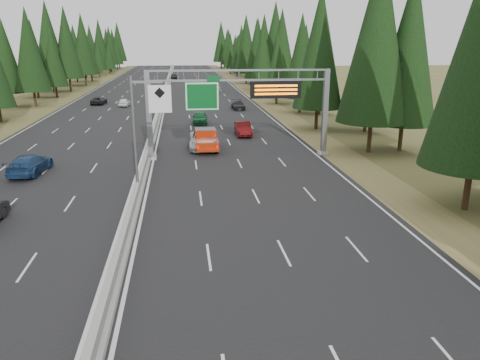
# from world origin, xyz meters

# --- Properties ---
(road) EXTENTS (32.00, 260.00, 0.08)m
(road) POSITION_xyz_m (0.00, 80.00, 0.04)
(road) COLOR black
(road) RESTS_ON ground
(shoulder_right) EXTENTS (3.60, 260.00, 0.06)m
(shoulder_right) POSITION_xyz_m (17.80, 80.00, 0.03)
(shoulder_right) COLOR olive
(shoulder_right) RESTS_ON ground
(shoulder_left) EXTENTS (3.60, 260.00, 0.06)m
(shoulder_left) POSITION_xyz_m (-17.80, 80.00, 0.03)
(shoulder_left) COLOR brown
(shoulder_left) RESTS_ON ground
(median_barrier) EXTENTS (0.70, 260.00, 0.85)m
(median_barrier) POSITION_xyz_m (0.00, 80.00, 0.41)
(median_barrier) COLOR gray
(median_barrier) RESTS_ON road
(sign_gantry) EXTENTS (16.75, 0.98, 7.80)m
(sign_gantry) POSITION_xyz_m (8.92, 34.88, 5.27)
(sign_gantry) COLOR slate
(sign_gantry) RESTS_ON road
(hov_sign_pole) EXTENTS (2.80, 0.50, 8.00)m
(hov_sign_pole) POSITION_xyz_m (0.58, 24.97, 4.72)
(hov_sign_pole) COLOR slate
(hov_sign_pole) RESTS_ON road
(tree_row_right) EXTENTS (11.79, 241.81, 18.63)m
(tree_row_right) POSITION_xyz_m (21.94, 71.58, 9.17)
(tree_row_right) COLOR black
(tree_row_right) RESTS_ON ground
(tree_row_left) EXTENTS (11.70, 244.31, 18.66)m
(tree_row_left) POSITION_xyz_m (-22.06, 71.17, 9.38)
(tree_row_left) COLOR black
(tree_row_left) RESTS_ON ground
(silver_minivan) EXTENTS (2.95, 6.14, 1.69)m
(silver_minivan) POSITION_xyz_m (5.23, 38.71, 0.92)
(silver_minivan) COLOR #BABBBF
(silver_minivan) RESTS_ON road
(red_pickup) EXTENTS (2.07, 5.80, 1.89)m
(red_pickup) POSITION_xyz_m (5.44, 38.69, 1.13)
(red_pickup) COLOR black
(red_pickup) RESTS_ON road
(car_ahead_green) EXTENTS (2.05, 4.61, 1.54)m
(car_ahead_green) POSITION_xyz_m (5.52, 53.62, 0.85)
(car_ahead_green) COLOR #13552B
(car_ahead_green) RESTS_ON road
(car_ahead_dkred) EXTENTS (1.61, 4.57, 1.51)m
(car_ahead_dkred) POSITION_xyz_m (9.96, 45.00, 0.83)
(car_ahead_dkred) COLOR #530B0D
(car_ahead_dkred) RESTS_ON road
(car_ahead_dkgrey) EXTENTS (1.85, 4.54, 1.32)m
(car_ahead_dkgrey) POSITION_xyz_m (11.98, 66.10, 0.74)
(car_ahead_dkgrey) COLOR black
(car_ahead_dkgrey) RESTS_ON road
(car_ahead_white) EXTENTS (2.88, 5.90, 1.61)m
(car_ahead_white) POSITION_xyz_m (10.04, 95.03, 0.89)
(car_ahead_white) COLOR silver
(car_ahead_white) RESTS_ON road
(car_ahead_far) EXTENTS (2.12, 4.50, 1.49)m
(car_ahead_far) POSITION_xyz_m (1.50, 130.75, 0.82)
(car_ahead_far) COLOR black
(car_ahead_far) RESTS_ON road
(car_onc_blue) EXTENTS (2.63, 5.55, 1.56)m
(car_onc_blue) POSITION_xyz_m (-8.94, 31.34, 0.86)
(car_onc_blue) COLOR navy
(car_onc_blue) RESTS_ON road
(car_onc_white) EXTENTS (1.79, 3.88, 1.29)m
(car_onc_white) POSITION_xyz_m (-6.03, 71.93, 0.72)
(car_onc_white) COLOR white
(car_onc_white) RESTS_ON road
(car_onc_far) EXTENTS (2.33, 4.68, 1.27)m
(car_onc_far) POSITION_xyz_m (-10.56, 75.10, 0.72)
(car_onc_far) COLOR black
(car_onc_far) RESTS_ON road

